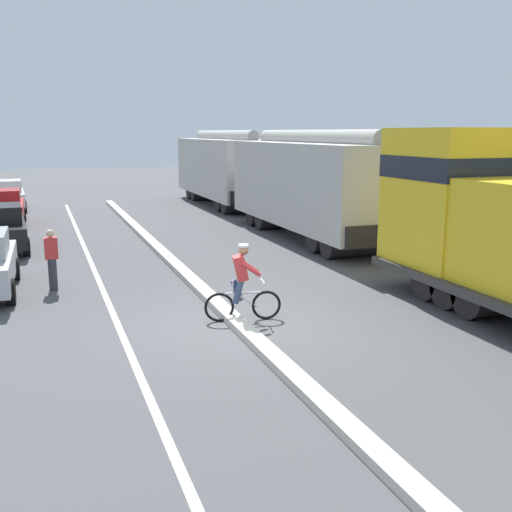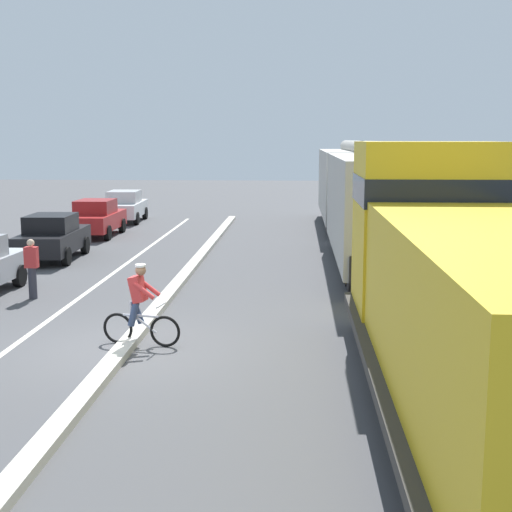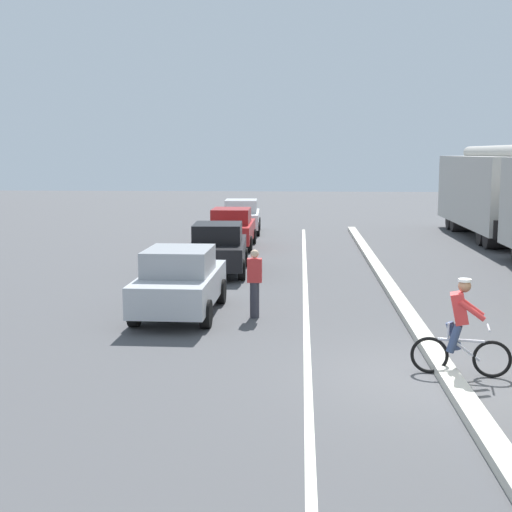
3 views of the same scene
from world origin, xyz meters
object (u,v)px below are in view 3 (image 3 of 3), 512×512
at_px(parked_car_black, 218,248).
at_px(cyclist, 460,330).
at_px(hopper_car_middle, 493,193).
at_px(parked_car_red, 232,228).
at_px(pedestrian_by_cars, 255,282).
at_px(parked_car_silver, 180,281).
at_px(parked_car_white, 241,216).

relative_size(parked_car_black, cyclist, 2.49).
height_order(hopper_car_middle, cyclist, hopper_car_middle).
height_order(parked_car_black, parked_car_red, same).
bearing_deg(pedestrian_by_cars, parked_car_black, 104.27).
xyz_separation_m(hopper_car_middle, parked_car_black, (-11.32, -10.20, -1.26)).
bearing_deg(parked_car_silver, parked_car_red, 89.77).
bearing_deg(cyclist, parked_car_black, 117.56).
bearing_deg(cyclist, pedestrian_by_cars, 132.66).
xyz_separation_m(parked_car_red, parked_car_white, (-0.07, 5.51, 0.00)).
distance_m(parked_car_red, cyclist, 17.51).
bearing_deg(parked_car_red, pedestrian_by_cars, -81.99).
height_order(hopper_car_middle, parked_car_red, hopper_car_middle).
bearing_deg(cyclist, parked_car_red, 108.64).
relative_size(parked_car_red, parked_car_white, 0.99).
xyz_separation_m(parked_car_white, pedestrian_by_cars, (1.82, -17.93, 0.03)).
bearing_deg(parked_car_red, hopper_car_middle, 19.32).
height_order(hopper_car_middle, pedestrian_by_cars, hopper_car_middle).
xyz_separation_m(parked_car_silver, cyclist, (5.65, -4.39, 0.00)).
bearing_deg(cyclist, parked_car_silver, 142.14).
xyz_separation_m(parked_car_black, cyclist, (5.44, -10.42, 0.00)).
distance_m(parked_car_black, pedestrian_by_cars, 6.44).
height_order(hopper_car_middle, parked_car_black, hopper_car_middle).
relative_size(parked_car_silver, parked_car_red, 1.00).
distance_m(parked_car_black, parked_car_white, 11.69).
bearing_deg(parked_car_white, cyclist, -75.62).
xyz_separation_m(cyclist, pedestrian_by_cars, (-3.85, 4.18, 0.03)).
height_order(parked_car_black, cyclist, cyclist).
xyz_separation_m(hopper_car_middle, parked_car_silver, (-11.53, -16.23, -1.26)).
xyz_separation_m(parked_car_red, pedestrian_by_cars, (1.75, -12.42, 0.03)).
height_order(parked_car_silver, pedestrian_by_cars, same).
bearing_deg(parked_car_red, cyclist, -71.36).
height_order(hopper_car_middle, parked_car_white, hopper_car_middle).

